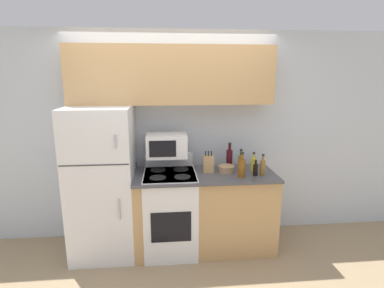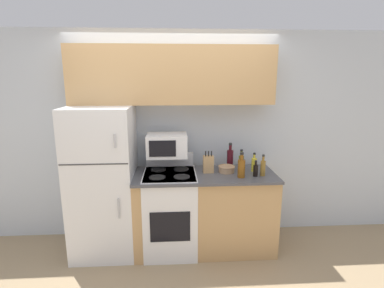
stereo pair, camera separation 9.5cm
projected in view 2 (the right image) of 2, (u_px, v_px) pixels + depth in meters
The scene contains 15 objects.
ground_plane at pixel (175, 264), 3.29m from camera, with size 12.00×12.00×0.00m, color tan.
wall_back at pixel (174, 137), 3.73m from camera, with size 8.00×0.05×2.55m.
lower_cabinets at pixel (205, 211), 3.51m from camera, with size 1.60×0.66×0.94m.
refrigerator at pixel (104, 181), 3.40m from camera, with size 0.70×0.74×1.70m.
upper_cabinets at pixel (173, 75), 3.39m from camera, with size 2.30×0.32×0.65m.
stove at pixel (170, 211), 3.47m from camera, with size 0.59×0.64×1.11m.
microwave at pixel (167, 145), 3.44m from camera, with size 0.46×0.33×0.26m.
knife_block at pixel (208, 164), 3.41m from camera, with size 0.12×0.08×0.25m.
bowl at pixel (227, 169), 3.44m from camera, with size 0.19×0.19×0.07m.
bottle_olive_oil at pixel (241, 163), 3.46m from camera, with size 0.06×0.06×0.26m.
bottle_wine_red at pixel (230, 158), 3.60m from camera, with size 0.08×0.08×0.30m.
bottle_soy_sauce at pixel (256, 170), 3.29m from camera, with size 0.05×0.05×0.18m.
bottle_whiskey at pixel (242, 168), 3.24m from camera, with size 0.08×0.08×0.28m.
bottle_vinegar at pixel (263, 167), 3.30m from camera, with size 0.06×0.06×0.24m.
bottle_cooking_spray at pixel (254, 164), 3.46m from camera, with size 0.06×0.06×0.22m.
Camera 2 is at (-0.00, -2.92, 2.02)m, focal length 28.00 mm.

